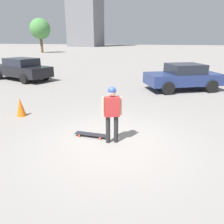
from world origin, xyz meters
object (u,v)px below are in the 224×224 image
Objects in this scene: car_parked_far at (21,69)px; traffic_cone at (21,107)px; person at (112,109)px; car_parked_near at (183,77)px; skateboard at (91,134)px.

car_parked_far is 7.24× the size of traffic_cone.
person is at bearing -107.93° from traffic_cone.
car_parked_far is (7.90, 8.70, -0.20)m from person.
person is 0.36× the size of car_parked_near.
car_parked_far is at bearing 36.02° from traffic_cone.
person reaches higher than traffic_cone.
car_parked_far is (0.47, 10.81, 0.01)m from car_parked_near.
car_parked_near is at bearing 51.66° from person.
skateboard is 11.14m from car_parked_far.
car_parked_far is (7.72, 8.00, 0.70)m from skateboard.
skateboard is 3.35m from traffic_cone.
traffic_cone is at bearing 20.13° from car_parked_near.
car_parked_far is 8.24m from traffic_cone.
traffic_cone is (-6.65, -4.84, -0.42)m from car_parked_far.
car_parked_far reaches higher than traffic_cone.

